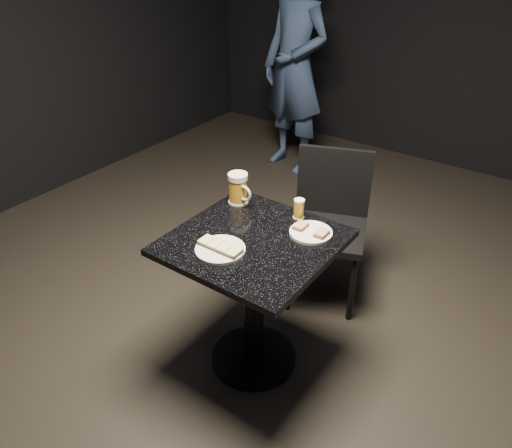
# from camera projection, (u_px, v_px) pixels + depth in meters

# --- Properties ---
(floor) EXTENTS (6.00, 6.00, 0.00)m
(floor) POSITION_uv_depth(u_px,v_px,m) (254.00, 358.00, 2.61)
(floor) COLOR black
(floor) RESTS_ON ground
(plate_large) EXTENTS (0.22, 0.22, 0.01)m
(plate_large) POSITION_uv_depth(u_px,v_px,m) (220.00, 250.00, 2.14)
(plate_large) COLOR silver
(plate_large) RESTS_ON table
(plate_small) EXTENTS (0.19, 0.19, 0.01)m
(plate_small) POSITION_uv_depth(u_px,v_px,m) (311.00, 233.00, 2.25)
(plate_small) COLOR white
(plate_small) RESTS_ON table
(patron) EXTENTS (0.73, 0.55, 1.79)m
(patron) POSITION_uv_depth(u_px,v_px,m) (295.00, 68.00, 4.19)
(patron) COLOR navy
(patron) RESTS_ON floor
(table) EXTENTS (0.70, 0.70, 0.75)m
(table) POSITION_uv_depth(u_px,v_px,m) (254.00, 282.00, 2.35)
(table) COLOR black
(table) RESTS_ON floor
(beer_mug) EXTENTS (0.14, 0.10, 0.16)m
(beer_mug) POSITION_uv_depth(u_px,v_px,m) (238.00, 189.00, 2.46)
(beer_mug) COLOR silver
(beer_mug) RESTS_ON table
(beer_tumbler) EXTENTS (0.05, 0.05, 0.10)m
(beer_tumbler) POSITION_uv_depth(u_px,v_px,m) (299.00, 209.00, 2.35)
(beer_tumbler) COLOR silver
(beer_tumbler) RESTS_ON table
(chair) EXTENTS (0.55, 0.55, 0.88)m
(chair) POSITION_uv_depth(u_px,v_px,m) (329.00, 218.00, 2.86)
(chair) COLOR black
(chair) RESTS_ON floor
(canapes_on_plate_large) EXTENTS (0.20, 0.07, 0.02)m
(canapes_on_plate_large) POSITION_uv_depth(u_px,v_px,m) (220.00, 246.00, 2.13)
(canapes_on_plate_large) COLOR #4C3521
(canapes_on_plate_large) RESTS_ON plate_large
(canapes_on_plate_small) EXTENTS (0.16, 0.07, 0.02)m
(canapes_on_plate_small) POSITION_uv_depth(u_px,v_px,m) (311.00, 230.00, 2.25)
(canapes_on_plate_small) COLOR #4C3521
(canapes_on_plate_small) RESTS_ON plate_small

